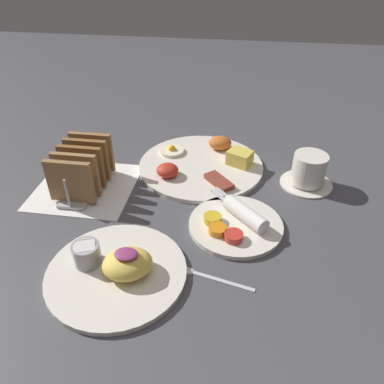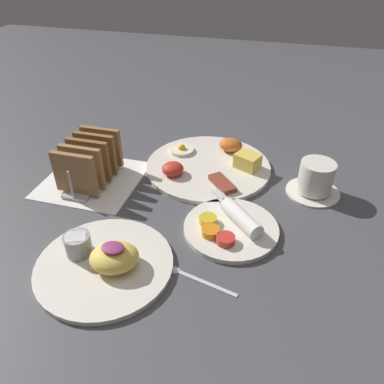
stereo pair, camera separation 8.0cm
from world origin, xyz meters
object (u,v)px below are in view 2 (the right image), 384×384
object	(u,v)px
plate_condiments	(231,226)
plate_foreground	(104,261)
toast_rack	(89,161)
coffee_cup	(315,179)
plate_breakfast	(210,164)

from	to	relation	value
plate_condiments	plate_foreground	world-z (taller)	plate_foreground
toast_rack	plate_condiments	bearing A→B (deg)	-14.38
toast_rack	coffee_cup	world-z (taller)	toast_rack
plate_breakfast	toast_rack	xyz separation A→B (m)	(-0.26, -0.13, 0.04)
plate_breakfast	coffee_cup	size ratio (longest dim) A/B	2.57
plate_foreground	toast_rack	bearing A→B (deg)	121.94
plate_condiments	coffee_cup	xyz separation A→B (m)	(0.15, 0.18, 0.03)
plate_breakfast	coffee_cup	bearing A→B (deg)	-9.63
plate_breakfast	coffee_cup	xyz separation A→B (m)	(0.25, -0.04, 0.03)
plate_foreground	coffee_cup	xyz separation A→B (m)	(0.35, 0.33, 0.02)
plate_breakfast	toast_rack	bearing A→B (deg)	-153.42
plate_condiments	toast_rack	distance (m)	0.37
plate_foreground	plate_condiments	bearing A→B (deg)	38.32
plate_condiments	toast_rack	world-z (taller)	toast_rack
plate_condiments	plate_foreground	bearing A→B (deg)	-141.68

